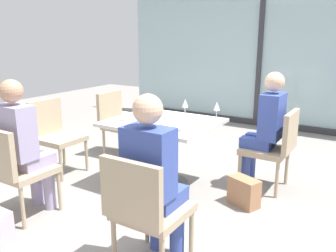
{
  "coord_description": "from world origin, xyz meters",
  "views": [
    {
      "loc": [
        1.98,
        -3.07,
        1.62
      ],
      "look_at": [
        0.0,
        0.1,
        0.65
      ],
      "focal_mm": 37.65,
      "sensor_mm": 36.0,
      "label": 1
    }
  ],
  "objects_px": {
    "chair_far_left": "(119,120)",
    "person_front_right": "(154,173)",
    "wine_glass_6": "(167,117)",
    "chair_front_right": "(145,207)",
    "wine_glass_1": "(185,103)",
    "person_front_left": "(23,141)",
    "person_far_right": "(266,125)",
    "chair_far_right": "(275,145)",
    "chair_front_left": "(15,167)",
    "wine_glass_2": "(140,113)",
    "wine_glass_5": "(139,103)",
    "wine_glass_3": "(141,107)",
    "coffee_cup": "(125,116)",
    "dining_table_main": "(163,138)",
    "chair_side_end": "(55,132)",
    "wine_glass_4": "(217,106)",
    "handbag_2": "(244,192)",
    "cell_phone_on_table": "(151,111)",
    "wine_glass_0": "(182,118)"
  },
  "relations": [
    {
      "from": "chair_far_left",
      "to": "person_front_right",
      "type": "distance_m",
      "value": 2.49
    },
    {
      "from": "person_front_right",
      "to": "wine_glass_6",
      "type": "distance_m",
      "value": 1.05
    },
    {
      "from": "chair_front_right",
      "to": "person_front_right",
      "type": "bearing_deg",
      "value": 90.0
    },
    {
      "from": "wine_glass_1",
      "to": "chair_far_left",
      "type": "bearing_deg",
      "value": 172.58
    },
    {
      "from": "chair_front_right",
      "to": "person_front_left",
      "type": "relative_size",
      "value": 0.69
    },
    {
      "from": "person_far_right",
      "to": "person_front_right",
      "type": "bearing_deg",
      "value": -98.06
    },
    {
      "from": "chair_far_right",
      "to": "person_far_right",
      "type": "height_order",
      "value": "person_far_right"
    },
    {
      "from": "chair_front_left",
      "to": "wine_glass_2",
      "type": "height_order",
      "value": "wine_glass_2"
    },
    {
      "from": "person_far_right",
      "to": "wine_glass_5",
      "type": "bearing_deg",
      "value": -164.16
    },
    {
      "from": "chair_front_left",
      "to": "wine_glass_1",
      "type": "relative_size",
      "value": 4.7
    },
    {
      "from": "person_far_right",
      "to": "wine_glass_3",
      "type": "height_order",
      "value": "person_far_right"
    },
    {
      "from": "wine_glass_1",
      "to": "coffee_cup",
      "type": "height_order",
      "value": "wine_glass_1"
    },
    {
      "from": "wine_glass_3",
      "to": "wine_glass_6",
      "type": "bearing_deg",
      "value": -28.09
    },
    {
      "from": "dining_table_main",
      "to": "chair_front_right",
      "type": "relative_size",
      "value": 1.29
    },
    {
      "from": "person_far_right",
      "to": "coffee_cup",
      "type": "bearing_deg",
      "value": -150.67
    },
    {
      "from": "wine_glass_2",
      "to": "chair_side_end",
      "type": "bearing_deg",
      "value": -177.73
    },
    {
      "from": "chair_far_right",
      "to": "coffee_cup",
      "type": "distance_m",
      "value": 1.61
    },
    {
      "from": "wine_glass_2",
      "to": "wine_glass_4",
      "type": "xyz_separation_m",
      "value": [
        0.51,
        0.72,
        0.0
      ]
    },
    {
      "from": "handbag_2",
      "to": "wine_glass_5",
      "type": "bearing_deg",
      "value": -164.45
    },
    {
      "from": "cell_phone_on_table",
      "to": "wine_glass_0",
      "type": "bearing_deg",
      "value": -58.42
    },
    {
      "from": "person_far_right",
      "to": "wine_glass_4",
      "type": "relative_size",
      "value": 6.81
    },
    {
      "from": "person_front_right",
      "to": "wine_glass_0",
      "type": "bearing_deg",
      "value": 108.76
    },
    {
      "from": "wine_glass_4",
      "to": "wine_glass_1",
      "type": "bearing_deg",
      "value": -174.46
    },
    {
      "from": "chair_side_end",
      "to": "person_front_right",
      "type": "distance_m",
      "value": 2.21
    },
    {
      "from": "person_front_left",
      "to": "wine_glass_5",
      "type": "bearing_deg",
      "value": 78.17
    },
    {
      "from": "person_front_right",
      "to": "chair_front_right",
      "type": "bearing_deg",
      "value": -90.0
    },
    {
      "from": "chair_side_end",
      "to": "chair_far_right",
      "type": "bearing_deg",
      "value": 20.19
    },
    {
      "from": "chair_far_left",
      "to": "wine_glass_1",
      "type": "distance_m",
      "value": 1.18
    },
    {
      "from": "wine_glass_0",
      "to": "wine_glass_3",
      "type": "bearing_deg",
      "value": 160.92
    },
    {
      "from": "wine_glass_0",
      "to": "coffee_cup",
      "type": "relative_size",
      "value": 2.06
    },
    {
      "from": "wine_glass_6",
      "to": "chair_far_right",
      "type": "bearing_deg",
      "value": 44.72
    },
    {
      "from": "dining_table_main",
      "to": "wine_glass_2",
      "type": "relative_size",
      "value": 6.05
    },
    {
      "from": "person_front_right",
      "to": "wine_glass_5",
      "type": "xyz_separation_m",
      "value": [
        -1.13,
        1.35,
        0.16
      ]
    },
    {
      "from": "wine_glass_2",
      "to": "cell_phone_on_table",
      "type": "relative_size",
      "value": 1.28
    },
    {
      "from": "chair_front_left",
      "to": "handbag_2",
      "type": "relative_size",
      "value": 2.9
    },
    {
      "from": "wine_glass_3",
      "to": "wine_glass_6",
      "type": "height_order",
      "value": "same"
    },
    {
      "from": "chair_front_left",
      "to": "handbag_2",
      "type": "height_order",
      "value": "chair_front_left"
    },
    {
      "from": "person_front_left",
      "to": "wine_glass_6",
      "type": "distance_m",
      "value": 1.32
    },
    {
      "from": "chair_side_end",
      "to": "handbag_2",
      "type": "xyz_separation_m",
      "value": [
        2.26,
        0.34,
        -0.36
      ]
    },
    {
      "from": "wine_glass_0",
      "to": "person_front_right",
      "type": "bearing_deg",
      "value": -71.24
    },
    {
      "from": "person_front_right",
      "to": "wine_glass_2",
      "type": "xyz_separation_m",
      "value": [
        -0.79,
        0.91,
        0.16
      ]
    },
    {
      "from": "chair_front_right",
      "to": "wine_glass_5",
      "type": "relative_size",
      "value": 4.7
    },
    {
      "from": "wine_glass_1",
      "to": "coffee_cup",
      "type": "relative_size",
      "value": 2.06
    },
    {
      "from": "wine_glass_3",
      "to": "person_far_right",
      "type": "bearing_deg",
      "value": 24.48
    },
    {
      "from": "person_front_left",
      "to": "person_front_right",
      "type": "distance_m",
      "value": 1.41
    },
    {
      "from": "chair_front_left",
      "to": "wine_glass_5",
      "type": "bearing_deg",
      "value": 79.03
    },
    {
      "from": "person_far_right",
      "to": "handbag_2",
      "type": "bearing_deg",
      "value": -91.39
    },
    {
      "from": "chair_front_right",
      "to": "wine_glass_0",
      "type": "bearing_deg",
      "value": 106.96
    },
    {
      "from": "person_front_right",
      "to": "wine_glass_2",
      "type": "relative_size",
      "value": 6.81
    },
    {
      "from": "coffee_cup",
      "to": "cell_phone_on_table",
      "type": "relative_size",
      "value": 0.62
    }
  ]
}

